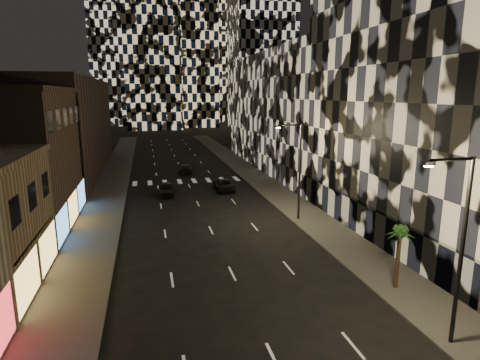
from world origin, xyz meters
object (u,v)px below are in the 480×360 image
streetlight_near (459,240)px  car_dark_rightlane (224,185)px  car_dark_oncoming (186,169)px  car_dark_midlane (166,189)px  palm_tree (400,237)px  streetlight_far (297,165)px

streetlight_near → car_dark_rightlane: (-4.35, 33.31, -4.67)m
car_dark_oncoming → car_dark_rightlane: 13.24m
car_dark_midlane → car_dark_oncoming: (3.66, 13.46, -0.11)m
palm_tree → car_dark_oncoming: bearing=102.3°
streetlight_near → car_dark_oncoming: (-7.85, 46.08, -4.70)m
streetlight_far → car_dark_oncoming: streetlight_far is taller
palm_tree → streetlight_near: bearing=-100.1°
car_dark_oncoming → streetlight_near: bearing=106.5°
car_dark_midlane → car_dark_rightlane: bearing=10.7°
streetlight_far → streetlight_near: bearing=-90.0°
streetlight_near → car_dark_oncoming: size_ratio=2.01×
streetlight_near → car_dark_rightlane: 33.92m
car_dark_midlane → streetlight_near: bearing=-65.4°
streetlight_near → car_dark_midlane: bearing=109.4°
streetlight_near → streetlight_far: size_ratio=1.00×
car_dark_midlane → car_dark_rightlane: size_ratio=0.91×
streetlight_far → car_dark_rightlane: streetlight_far is taller
car_dark_midlane → car_dark_oncoming: size_ratio=0.99×
streetlight_far → car_dark_midlane: bearing=132.4°
palm_tree → streetlight_far: bearing=93.9°
car_dark_midlane → car_dark_rightlane: 7.19m
streetlight_near → palm_tree: (0.98, 5.54, -1.94)m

